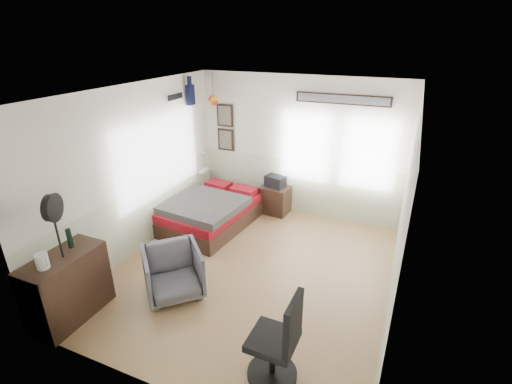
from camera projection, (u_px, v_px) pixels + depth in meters
ground_plane at (252, 271)px, 5.72m from camera, size 4.00×4.50×0.01m
room_shell at (252, 168)px, 5.26m from camera, size 4.02×4.52×2.71m
wall_decor at (239, 107)px, 6.93m from camera, size 3.55×1.32×1.44m
bed at (210, 212)px, 6.94m from camera, size 1.45×1.93×0.58m
dresser at (68, 287)px, 4.65m from camera, size 0.48×1.00×0.90m
armchair at (173, 272)px, 5.10m from camera, size 1.07×1.07×0.70m
nightstand at (275, 199)px, 7.47m from camera, size 0.60×0.49×0.56m
task_chair at (278, 346)px, 3.79m from camera, size 0.54×0.54×1.07m
kettle at (42, 261)px, 4.22m from camera, size 0.16×0.14×0.19m
bottle at (70, 238)px, 4.61m from camera, size 0.06×0.06×0.26m
stand_fan at (52, 209)px, 4.20m from camera, size 0.20×0.32×0.83m
black_bag at (275, 181)px, 7.32m from camera, size 0.44×0.34×0.23m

